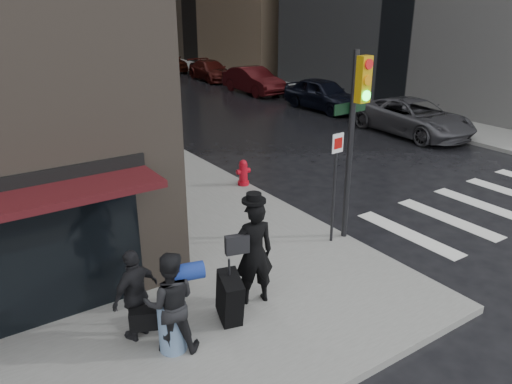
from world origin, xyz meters
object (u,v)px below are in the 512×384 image
Objects in this scene: parked_car_2 at (253,80)px; traffic_light at (354,123)px; man_overcoat at (249,260)px; man_jeans at (170,303)px; parked_car_6 at (120,48)px; parked_car_1 at (323,94)px; parked_car_5 at (132,55)px; fire_hydrant at (243,174)px; parked_car_3 at (211,70)px; man_greycoat at (136,294)px; parked_car_0 at (413,117)px; parked_car_4 at (167,60)px.

traffic_light is at bearing -118.18° from parked_car_2.
man_overcoat is 1.27× the size of man_jeans.
traffic_light reaches higher than man_jeans.
parked_car_6 is (13.02, 42.69, -0.27)m from man_overcoat.
parked_car_1 is (14.76, 13.18, -0.22)m from man_jeans.
man_jeans reaches higher than parked_car_5.
fire_hydrant is 21.70m from parked_car_3.
man_jeans reaches higher than man_greycoat.
parked_car_2 is 23.88m from parked_car_6.
traffic_light reaches higher than parked_car_2.
parked_car_0 is 29.86m from parked_car_5.
parked_car_6 is at bearing 73.93° from traffic_light.
parked_car_1 is (9.62, 11.82, -2.13)m from traffic_light.
traffic_light is 20.19m from parked_car_2.
man_greycoat is at bearing -111.58° from parked_car_4.
parked_car_5 is at bearing -93.10° from man_overcoat.
fire_hydrant is 0.17× the size of parked_car_2.
parked_car_4 is at bearing 70.11° from fire_hydrant.
parked_car_5 is 0.83× the size of parked_car_6.
man_greycoat is 16.30m from parked_car_0.
parked_car_3 is at bearing -144.46° from man_greycoat.
parked_car_6 is at bearing 89.08° from parked_car_1.
parked_car_3 is (0.08, 11.94, -0.13)m from parked_car_1.
man_jeans is (-1.71, -0.34, -0.06)m from man_overcoat.
parked_car_4 is (-0.35, 23.88, 0.09)m from parked_car_0.
man_greycoat is at bearing -108.47° from parked_car_5.
man_jeans is at bearing -139.21° from parked_car_1.
parked_car_2 is (-0.16, 11.94, 0.03)m from parked_car_0.
parked_car_6 is (0.49, 11.94, -0.02)m from parked_car_4.
man_overcoat reaches higher than man_jeans.
parked_car_1 reaches higher than parked_car_5.
parked_car_6 reaches higher than parked_car_3.
fire_hydrant is 12.22m from parked_car_1.
parked_car_2 is at bearing 55.07° from fire_hydrant.
parked_car_1 is at bearing -162.93° from man_greycoat.
parked_car_2 is (9.29, 17.79, -2.16)m from traffic_light.
traffic_light is 36.77m from parked_car_5.
man_overcoat is at bearing -121.85° from fire_hydrant.
parked_car_3 is 0.95× the size of parked_car_4.
parked_car_5 reaches higher than fire_hydrant.
man_jeans is 39.51m from parked_car_5.
parked_car_3 is at bearing -102.97° from man_overcoat.
parked_car_0 reaches higher than fire_hydrant.
parked_car_3 is at bearing -80.30° from parked_car_4.
traffic_light is at bearing -100.91° from parked_car_5.
parked_car_5 is (-0.56, 5.97, -0.03)m from parked_car_4.
parked_car_1 is at bearing -84.37° from parked_car_4.
parked_car_3 is (14.84, 25.12, -0.35)m from man_jeans.
parked_car_2 is at bearing -109.12° from man_overcoat.
parked_car_0 reaches higher than parked_car_3.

